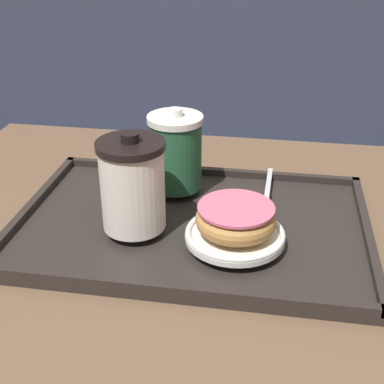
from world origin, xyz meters
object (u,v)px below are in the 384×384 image
at_px(donut_chocolate_glazed, 236,218).
at_px(coffee_cup_front, 133,185).
at_px(coffee_cup_rear, 176,151).
at_px(spoon, 266,198).

bearing_deg(donut_chocolate_glazed, coffee_cup_front, 174.93).
bearing_deg(coffee_cup_rear, donut_chocolate_glazed, -52.76).
distance_m(coffee_cup_rear, spoon, 0.16).
bearing_deg(donut_chocolate_glazed, spoon, 72.05).
height_order(coffee_cup_rear, donut_chocolate_glazed, coffee_cup_rear).
relative_size(coffee_cup_front, donut_chocolate_glazed, 1.29).
bearing_deg(coffee_cup_front, donut_chocolate_glazed, -5.07).
bearing_deg(coffee_cup_rear, spoon, -10.64).
relative_size(coffee_cup_rear, spoon, 0.85).
xyz_separation_m(coffee_cup_rear, donut_chocolate_glazed, (0.11, -0.15, -0.03)).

